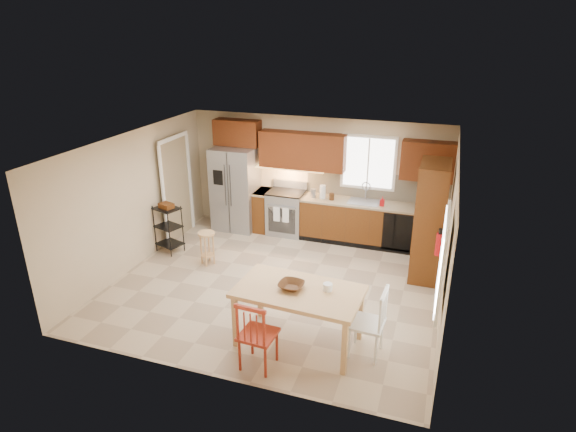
% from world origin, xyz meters
% --- Properties ---
extents(floor, '(5.50, 5.50, 0.00)m').
position_xyz_m(floor, '(0.00, 0.00, 0.00)').
color(floor, tan).
rests_on(floor, ground).
extents(ceiling, '(5.50, 5.00, 0.02)m').
position_xyz_m(ceiling, '(0.00, 0.00, 2.50)').
color(ceiling, silver).
rests_on(ceiling, ground).
extents(wall_back, '(5.50, 0.02, 2.50)m').
position_xyz_m(wall_back, '(0.00, 2.50, 1.25)').
color(wall_back, '#CCB793').
rests_on(wall_back, ground).
extents(wall_front, '(5.50, 0.02, 2.50)m').
position_xyz_m(wall_front, '(0.00, -2.50, 1.25)').
color(wall_front, '#CCB793').
rests_on(wall_front, ground).
extents(wall_left, '(0.02, 5.00, 2.50)m').
position_xyz_m(wall_left, '(-2.75, 0.00, 1.25)').
color(wall_left, '#CCB793').
rests_on(wall_left, ground).
extents(wall_right, '(0.02, 5.00, 2.50)m').
position_xyz_m(wall_right, '(2.75, 0.00, 1.25)').
color(wall_right, '#CCB793').
rests_on(wall_right, ground).
extents(refrigerator, '(0.92, 0.75, 1.82)m').
position_xyz_m(refrigerator, '(-1.70, 2.12, 0.91)').
color(refrigerator, gray).
rests_on(refrigerator, floor).
extents(range_stove, '(0.76, 0.63, 0.92)m').
position_xyz_m(range_stove, '(-0.55, 2.19, 0.46)').
color(range_stove, gray).
rests_on(range_stove, floor).
extents(base_cabinet_narrow, '(0.30, 0.60, 0.90)m').
position_xyz_m(base_cabinet_narrow, '(-1.10, 2.20, 0.45)').
color(base_cabinet_narrow, '#593110').
rests_on(base_cabinet_narrow, floor).
extents(base_cabinet_run, '(2.92, 0.60, 0.90)m').
position_xyz_m(base_cabinet_run, '(1.29, 2.20, 0.45)').
color(base_cabinet_run, '#593110').
rests_on(base_cabinet_run, floor).
extents(dishwasher, '(0.60, 0.02, 0.78)m').
position_xyz_m(dishwasher, '(1.85, 1.91, 0.45)').
color(dishwasher, black).
rests_on(dishwasher, floor).
extents(backsplash, '(2.92, 0.03, 0.55)m').
position_xyz_m(backsplash, '(1.29, 2.48, 1.18)').
color(backsplash, '#C3B493').
rests_on(backsplash, wall_back).
extents(upper_over_fridge, '(1.00, 0.35, 0.55)m').
position_xyz_m(upper_over_fridge, '(-1.70, 2.33, 2.10)').
color(upper_over_fridge, '#632B10').
rests_on(upper_over_fridge, wall_back).
extents(upper_left_block, '(1.80, 0.35, 0.75)m').
position_xyz_m(upper_left_block, '(-0.25, 2.33, 1.83)').
color(upper_left_block, '#632B10').
rests_on(upper_left_block, wall_back).
extents(upper_right_block, '(1.00, 0.35, 0.75)m').
position_xyz_m(upper_right_block, '(2.25, 2.33, 1.83)').
color(upper_right_block, '#632B10').
rests_on(upper_right_block, wall_back).
extents(window_back, '(1.12, 0.04, 1.12)m').
position_xyz_m(window_back, '(1.10, 2.48, 1.65)').
color(window_back, white).
rests_on(window_back, wall_back).
extents(sink, '(0.62, 0.46, 0.16)m').
position_xyz_m(sink, '(1.10, 2.20, 0.86)').
color(sink, gray).
rests_on(sink, base_cabinet_run).
extents(undercab_glow, '(1.60, 0.30, 0.01)m').
position_xyz_m(undercab_glow, '(-0.55, 2.30, 1.43)').
color(undercab_glow, '#FFBF66').
rests_on(undercab_glow, wall_back).
extents(soap_bottle, '(0.09, 0.09, 0.19)m').
position_xyz_m(soap_bottle, '(1.48, 2.10, 1.00)').
color(soap_bottle, '#AC0B10').
rests_on(soap_bottle, base_cabinet_run).
extents(paper_towel, '(0.12, 0.12, 0.28)m').
position_xyz_m(paper_towel, '(0.25, 2.15, 1.04)').
color(paper_towel, white).
rests_on(paper_towel, base_cabinet_run).
extents(canister_steel, '(0.11, 0.11, 0.18)m').
position_xyz_m(canister_steel, '(0.05, 2.15, 0.99)').
color(canister_steel, gray).
rests_on(canister_steel, base_cabinet_run).
extents(canister_wood, '(0.10, 0.10, 0.14)m').
position_xyz_m(canister_wood, '(0.45, 2.12, 0.97)').
color(canister_wood, '#4D2C14').
rests_on(canister_wood, base_cabinet_run).
extents(pantry, '(0.50, 0.95, 2.10)m').
position_xyz_m(pantry, '(2.43, 1.20, 1.05)').
color(pantry, '#593110').
rests_on(pantry, floor).
extents(fire_extinguisher, '(0.12, 0.12, 0.36)m').
position_xyz_m(fire_extinguisher, '(2.63, 0.15, 1.10)').
color(fire_extinguisher, '#AC0B10').
rests_on(fire_extinguisher, wall_right).
extents(window_right, '(0.04, 1.02, 1.32)m').
position_xyz_m(window_right, '(2.68, -1.15, 1.45)').
color(window_right, white).
rests_on(window_right, wall_right).
extents(doorway, '(0.04, 0.95, 2.10)m').
position_xyz_m(doorway, '(-2.67, 1.30, 1.05)').
color(doorway, '#8C7A59').
rests_on(doorway, wall_left).
extents(dining_table, '(1.79, 1.09, 0.85)m').
position_xyz_m(dining_table, '(0.86, -1.45, 0.42)').
color(dining_table, tan).
rests_on(dining_table, floor).
extents(chair_red, '(0.51, 0.51, 1.02)m').
position_xyz_m(chair_red, '(0.51, -2.10, 0.51)').
color(chair_red, '#9D2A18').
rests_on(chair_red, floor).
extents(chair_white, '(0.51, 0.51, 1.02)m').
position_xyz_m(chair_white, '(1.81, -1.40, 0.51)').
color(chair_white, white).
rests_on(chair_white, floor).
extents(table_bowl, '(0.37, 0.37, 0.09)m').
position_xyz_m(table_bowl, '(0.75, -1.45, 0.86)').
color(table_bowl, '#4D2C14').
rests_on(table_bowl, dining_table).
extents(table_jar, '(0.15, 0.15, 0.16)m').
position_xyz_m(table_jar, '(1.24, -1.34, 0.89)').
color(table_jar, white).
rests_on(table_jar, dining_table).
extents(bar_stool, '(0.41, 0.41, 0.65)m').
position_xyz_m(bar_stool, '(-1.49, 0.32, 0.32)').
color(bar_stool, tan).
rests_on(bar_stool, floor).
extents(utility_cart, '(0.58, 0.51, 0.97)m').
position_xyz_m(utility_cart, '(-2.47, 0.58, 0.48)').
color(utility_cart, black).
rests_on(utility_cart, floor).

